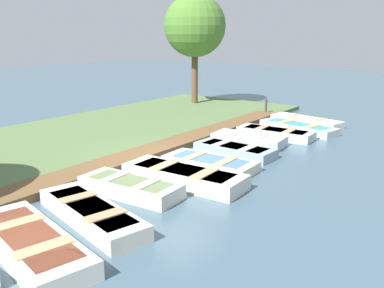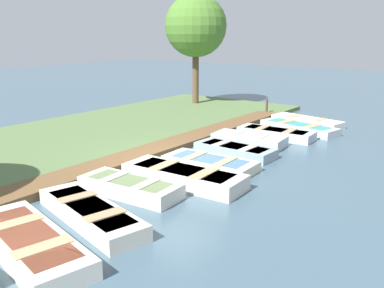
{
  "view_description": "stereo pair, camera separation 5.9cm",
  "coord_description": "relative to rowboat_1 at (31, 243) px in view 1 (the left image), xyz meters",
  "views": [
    {
      "loc": [
        8.12,
        -10.09,
        4.1
      ],
      "look_at": [
        0.26,
        0.47,
        0.65
      ],
      "focal_mm": 40.0,
      "sensor_mm": 36.0,
      "label": 1
    },
    {
      "loc": [
        8.17,
        -10.05,
        4.1
      ],
      "look_at": [
        0.26,
        0.47,
        0.65
      ],
      "focal_mm": 40.0,
      "sensor_mm": 36.0,
      "label": 2
    }
  ],
  "objects": [
    {
      "name": "ground_plane",
      "position": [
        -1.24,
        6.0,
        -0.2
      ],
      "size": [
        80.0,
        80.0,
        0.0
      ],
      "primitive_type": "plane",
      "color": "#425B6B"
    },
    {
      "name": "shore_bank",
      "position": [
        -6.24,
        6.0,
        -0.11
      ],
      "size": [
        8.0,
        24.0,
        0.18
      ],
      "color": "#567042",
      "rests_on": "ground_plane"
    },
    {
      "name": "dock_walkway",
      "position": [
        -2.73,
        6.0,
        -0.09
      ],
      "size": [
        1.1,
        18.41,
        0.22
      ],
      "color": "brown",
      "rests_on": "ground_plane"
    },
    {
      "name": "rowboat_1",
      "position": [
        0.0,
        0.0,
        0.0
      ],
      "size": [
        3.69,
        1.87,
        0.41
      ],
      "rotation": [
        0.0,
        0.0,
        -0.21
      ],
      "color": "silver",
      "rests_on": "ground_plane"
    },
    {
      "name": "rowboat_2",
      "position": [
        -0.18,
        1.64,
        -0.01
      ],
      "size": [
        3.57,
        1.73,
        0.39
      ],
      "rotation": [
        0.0,
        0.0,
        -0.23
      ],
      "color": "beige",
      "rests_on": "ground_plane"
    },
    {
      "name": "rowboat_3",
      "position": [
        -0.64,
        3.34,
        0.0
      ],
      "size": [
        2.84,
        1.27,
        0.41
      ],
      "rotation": [
        0.0,
        0.0,
        0.08
      ],
      "color": "beige",
      "rests_on": "ground_plane"
    },
    {
      "name": "rowboat_4",
      "position": [
        -0.03,
        4.82,
        0.02
      ],
      "size": [
        3.61,
        1.39,
        0.44
      ],
      "rotation": [
        0.0,
        0.0,
        0.06
      ],
      "color": "beige",
      "rests_on": "ground_plane"
    },
    {
      "name": "rowboat_5",
      "position": [
        -0.24,
        6.39,
        -0.04
      ],
      "size": [
        2.96,
        1.35,
        0.34
      ],
      "rotation": [
        0.0,
        0.0,
        0.05
      ],
      "color": "beige",
      "rests_on": "ground_plane"
    },
    {
      "name": "rowboat_6",
      "position": [
        -0.39,
        8.14,
        -0.03
      ],
      "size": [
        2.82,
        1.11,
        0.36
      ],
      "rotation": [
        0.0,
        0.0,
        -0.02
      ],
      "color": "#8C9EA8",
      "rests_on": "ground_plane"
    },
    {
      "name": "rowboat_7",
      "position": [
        -0.7,
        9.67,
        -0.0
      ],
      "size": [
        2.78,
        1.41,
        0.4
      ],
      "rotation": [
        0.0,
        0.0,
        0.1
      ],
      "color": "#B2BCC1",
      "rests_on": "ground_plane"
    },
    {
      "name": "rowboat_8",
      "position": [
        -0.39,
        11.26,
        -0.02
      ],
      "size": [
        3.06,
        1.16,
        0.37
      ],
      "rotation": [
        0.0,
        0.0,
        0.05
      ],
      "color": "#B2BCC1",
      "rests_on": "ground_plane"
    },
    {
      "name": "rowboat_9",
      "position": [
        -0.11,
        12.88,
        -0.03
      ],
      "size": [
        3.53,
        1.69,
        0.35
      ],
      "rotation": [
        0.0,
        0.0,
        -0.21
      ],
      "color": "#B2BCC1",
      "rests_on": "ground_plane"
    },
    {
      "name": "rowboat_10",
      "position": [
        -0.36,
        14.38,
        -0.03
      ],
      "size": [
        3.42,
        1.6,
        0.34
      ],
      "rotation": [
        0.0,
        0.0,
        -0.19
      ],
      "color": "silver",
      "rests_on": "ground_plane"
    },
    {
      "name": "mooring_post_far",
      "position": [
        -2.82,
        15.16,
        0.25
      ],
      "size": [
        0.11,
        0.11,
        0.9
      ],
      "color": "#47382D",
      "rests_on": "ground_plane"
    },
    {
      "name": "park_tree_left",
      "position": [
        -7.49,
        15.46,
        4.21
      ],
      "size": [
        3.4,
        3.4,
        6.14
      ],
      "color": "brown",
      "rests_on": "ground_plane"
    }
  ]
}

